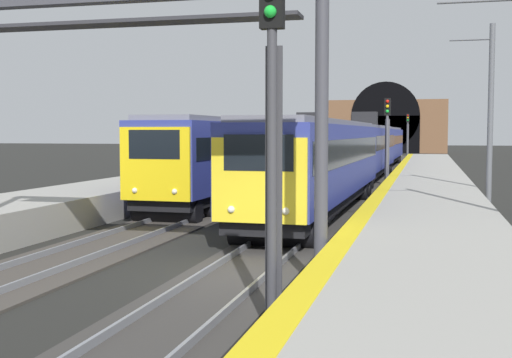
% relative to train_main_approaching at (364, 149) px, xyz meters
% --- Properties ---
extents(ground_plane, '(320.00, 320.00, 0.00)m').
position_rel_train_main_approaching_xyz_m(ground_plane, '(-30.85, -0.00, -2.17)').
color(ground_plane, black).
extents(platform_right, '(112.00, 3.90, 1.07)m').
position_rel_train_main_approaching_xyz_m(platform_right, '(-30.85, -4.18, -1.63)').
color(platform_right, '#9E9B93').
rests_on(platform_right, ground_plane).
extents(platform_right_edge_strip, '(112.00, 0.50, 0.01)m').
position_rel_train_main_approaching_xyz_m(platform_right_edge_strip, '(-30.85, -2.48, -1.09)').
color(platform_right_edge_strip, yellow).
rests_on(platform_right_edge_strip, platform_right).
extents(track_main_line, '(160.00, 2.61, 0.21)m').
position_rel_train_main_approaching_xyz_m(track_main_line, '(-30.85, -0.00, -2.12)').
color(track_main_line, '#383533').
rests_on(track_main_line, ground_plane).
extents(track_adjacent_line, '(160.00, 3.01, 0.21)m').
position_rel_train_main_approaching_xyz_m(track_adjacent_line, '(-30.85, 4.84, -2.13)').
color(track_adjacent_line, '#423D38').
rests_on(track_adjacent_line, ground_plane).
extents(train_main_approaching, '(57.11, 3.05, 4.67)m').
position_rel_train_main_approaching_xyz_m(train_main_approaching, '(0.00, 0.00, 0.00)').
color(train_main_approaching, navy).
rests_on(train_main_approaching, ground_plane).
extents(train_adjacent_platform, '(59.29, 3.18, 4.83)m').
position_rel_train_main_approaching_xyz_m(train_adjacent_platform, '(6.05, 4.84, 0.09)').
color(train_adjacent_platform, navy).
rests_on(train_adjacent_platform, ground_plane).
extents(railway_signal_near, '(0.39, 0.38, 6.00)m').
position_rel_train_main_approaching_xyz_m(railway_signal_near, '(-34.81, -1.72, 1.42)').
color(railway_signal_near, '#38383D').
rests_on(railway_signal_near, ground_plane).
extents(railway_signal_mid, '(0.39, 0.38, 5.39)m').
position_rel_train_main_approaching_xyz_m(railway_signal_mid, '(-3.50, -1.72, 1.09)').
color(railway_signal_mid, '#4C4C54').
rests_on(railway_signal_mid, ground_plane).
extents(railway_signal_far, '(0.39, 0.38, 5.58)m').
position_rel_train_main_approaching_xyz_m(railway_signal_far, '(39.17, -1.72, 1.19)').
color(railway_signal_far, '#4C4C54').
rests_on(railway_signal_far, ground_plane).
extents(overhead_signal_gantry, '(0.70, 9.17, 6.51)m').
position_rel_train_main_approaching_xyz_m(overhead_signal_gantry, '(-31.63, 2.42, 2.83)').
color(overhead_signal_gantry, '#3F3F47').
rests_on(overhead_signal_gantry, ground_plane).
extents(tunnel_portal, '(2.36, 19.10, 11.25)m').
position_rel_train_main_approaching_xyz_m(tunnel_portal, '(62.85, 2.42, 2.08)').
color(tunnel_portal, brown).
rests_on(tunnel_portal, ground_plane).
extents(catenary_mast_far, '(0.22, 1.73, 7.55)m').
position_rel_train_main_approaching_xyz_m(catenary_mast_far, '(-17.41, -6.51, 1.70)').
color(catenary_mast_far, '#595B60').
rests_on(catenary_mast_far, ground_plane).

